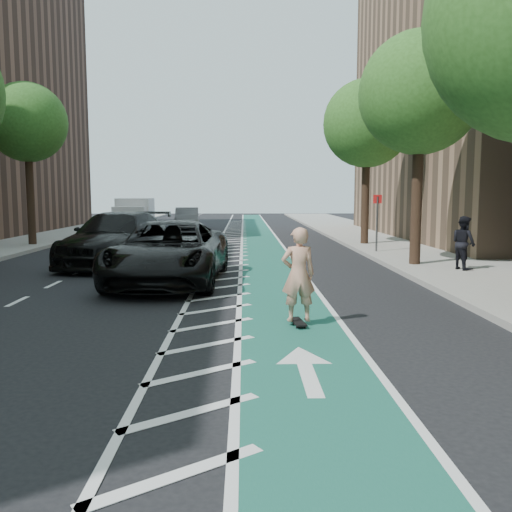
{
  "coord_description": "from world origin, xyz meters",
  "views": [
    {
      "loc": [
        2.11,
        -10.19,
        2.51
      ],
      "look_at": [
        2.39,
        2.08,
        1.1
      ],
      "focal_mm": 38.0,
      "sensor_mm": 36.0,
      "label": 1
    }
  ],
  "objects_px": {
    "barrel_a": "(77,253)",
    "suv_near": "(169,252)",
    "suv_far": "(118,238)",
    "skateboarder": "(298,274)"
  },
  "relations": [
    {
      "from": "suv_near",
      "to": "suv_far",
      "type": "xyz_separation_m",
      "value": [
        -2.4,
        4.11,
        0.06
      ]
    },
    {
      "from": "suv_near",
      "to": "suv_far",
      "type": "bearing_deg",
      "value": 123.18
    },
    {
      "from": "suv_far",
      "to": "barrel_a",
      "type": "distance_m",
      "value": 1.5
    },
    {
      "from": "skateboarder",
      "to": "barrel_a",
      "type": "distance_m",
      "value": 11.44
    },
    {
      "from": "suv_far",
      "to": "barrel_a",
      "type": "xyz_separation_m",
      "value": [
        -1.4,
        -0.16,
        -0.51
      ]
    },
    {
      "from": "barrel_a",
      "to": "suv_near",
      "type": "bearing_deg",
      "value": -46.06
    },
    {
      "from": "skateboarder",
      "to": "suv_near",
      "type": "relative_size",
      "value": 0.28
    },
    {
      "from": "suv_far",
      "to": "barrel_a",
      "type": "relative_size",
      "value": 7.23
    },
    {
      "from": "skateboarder",
      "to": "suv_far",
      "type": "relative_size",
      "value": 0.28
    },
    {
      "from": "skateboarder",
      "to": "suv_near",
      "type": "bearing_deg",
      "value": -65.74
    }
  ]
}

